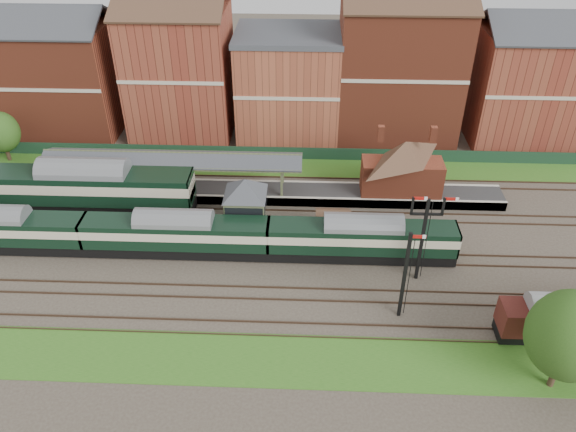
{
  "coord_description": "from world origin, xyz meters",
  "views": [
    {
      "loc": [
        2.58,
        -39.28,
        31.55
      ],
      "look_at": [
        0.9,
        2.0,
        3.0
      ],
      "focal_mm": 35.0,
      "sensor_mm": 36.0,
      "label": 1
    }
  ],
  "objects_px": {
    "signal_box": "(246,206)",
    "semaphore_bracket": "(424,234)",
    "goods_van_a": "(536,320)",
    "dmu_train": "(176,234)",
    "platform_railcar": "(87,187)"
  },
  "relations": [
    {
      "from": "signal_box",
      "to": "semaphore_bracket",
      "type": "bearing_deg",
      "value": -20.92
    },
    {
      "from": "dmu_train",
      "to": "platform_railcar",
      "type": "xyz_separation_m",
      "value": [
        -9.98,
        6.5,
        0.54
      ]
    },
    {
      "from": "signal_box",
      "to": "platform_railcar",
      "type": "distance_m",
      "value": 16.22
    },
    {
      "from": "dmu_train",
      "to": "platform_railcar",
      "type": "distance_m",
      "value": 11.92
    },
    {
      "from": "signal_box",
      "to": "platform_railcar",
      "type": "bearing_deg",
      "value": 168.44
    },
    {
      "from": "platform_railcar",
      "to": "goods_van_a",
      "type": "distance_m",
      "value": 41.54
    },
    {
      "from": "signal_box",
      "to": "dmu_train",
      "type": "bearing_deg",
      "value": -151.2
    },
    {
      "from": "semaphore_bracket",
      "to": "dmu_train",
      "type": "bearing_deg",
      "value": 173.2
    },
    {
      "from": "semaphore_bracket",
      "to": "platform_railcar",
      "type": "relative_size",
      "value": 0.4
    },
    {
      "from": "goods_van_a",
      "to": "platform_railcar",
      "type": "bearing_deg",
      "value": 158.08
    },
    {
      "from": "signal_box",
      "to": "semaphore_bracket",
      "type": "height_order",
      "value": "semaphore_bracket"
    },
    {
      "from": "semaphore_bracket",
      "to": "platform_railcar",
      "type": "distance_m",
      "value": 32.27
    },
    {
      "from": "signal_box",
      "to": "semaphore_bracket",
      "type": "distance_m",
      "value": 16.16
    },
    {
      "from": "goods_van_a",
      "to": "signal_box",
      "type": "bearing_deg",
      "value": 151.58
    },
    {
      "from": "dmu_train",
      "to": "goods_van_a",
      "type": "height_order",
      "value": "dmu_train"
    }
  ]
}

